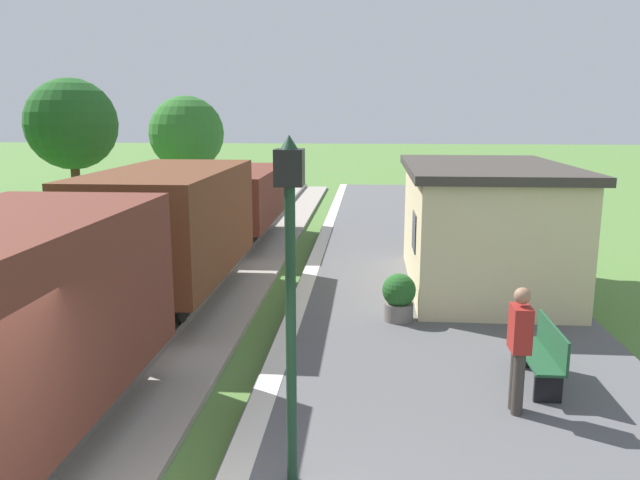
{
  "coord_description": "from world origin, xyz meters",
  "views": [
    {
      "loc": [
        1.84,
        -4.39,
        4.17
      ],
      "look_at": [
        0.69,
        10.04,
        1.2
      ],
      "focal_mm": 35.26,
      "sensor_mm": 36.0,
      "label": 1
    }
  ],
  "objects_px": {
    "bench_near_hut": "(543,354)",
    "bench_down_platform": "(456,232)",
    "person_waiting": "(519,345)",
    "tree_field_distant": "(187,134)",
    "freight_train": "(163,239)",
    "tree_field_left": "(72,125)",
    "lamp_post_near": "(290,250)",
    "potted_planter": "(399,296)",
    "station_hut": "(482,225)"
  },
  "relations": [
    {
      "from": "freight_train",
      "to": "bench_down_platform",
      "type": "xyz_separation_m",
      "value": [
        6.79,
        5.94,
        -0.88
      ]
    },
    {
      "from": "bench_near_hut",
      "to": "person_waiting",
      "type": "distance_m",
      "value": 1.17
    },
    {
      "from": "station_hut",
      "to": "potted_planter",
      "type": "distance_m",
      "value": 3.46
    },
    {
      "from": "freight_train",
      "to": "tree_field_left",
      "type": "xyz_separation_m",
      "value": [
        -5.09,
        6.88,
        2.17
      ]
    },
    {
      "from": "potted_planter",
      "to": "tree_field_left",
      "type": "height_order",
      "value": "tree_field_left"
    },
    {
      "from": "freight_train",
      "to": "bench_down_platform",
      "type": "height_order",
      "value": "freight_train"
    },
    {
      "from": "bench_near_hut",
      "to": "potted_planter",
      "type": "height_order",
      "value": "potted_planter"
    },
    {
      "from": "potted_planter",
      "to": "tree_field_left",
      "type": "distance_m",
      "value": 12.92
    },
    {
      "from": "tree_field_left",
      "to": "tree_field_distant",
      "type": "distance_m",
      "value": 8.21
    },
    {
      "from": "freight_train",
      "to": "tree_field_left",
      "type": "relative_size",
      "value": 3.72
    },
    {
      "from": "lamp_post_near",
      "to": "tree_field_distant",
      "type": "bearing_deg",
      "value": 108.9
    },
    {
      "from": "person_waiting",
      "to": "tree_field_left",
      "type": "xyz_separation_m",
      "value": [
        -11.31,
        11.34,
        2.58
      ]
    },
    {
      "from": "station_hut",
      "to": "tree_field_distant",
      "type": "xyz_separation_m",
      "value": [
        -10.62,
        13.11,
        1.57
      ]
    },
    {
      "from": "lamp_post_near",
      "to": "bench_down_platform",
      "type": "bearing_deg",
      "value": 74.7
    },
    {
      "from": "person_waiting",
      "to": "tree_field_distant",
      "type": "height_order",
      "value": "tree_field_distant"
    },
    {
      "from": "bench_near_hut",
      "to": "bench_down_platform",
      "type": "height_order",
      "value": "same"
    },
    {
      "from": "bench_near_hut",
      "to": "lamp_post_near",
      "type": "height_order",
      "value": "lamp_post_near"
    },
    {
      "from": "station_hut",
      "to": "lamp_post_near",
      "type": "bearing_deg",
      "value": -112.38
    },
    {
      "from": "station_hut",
      "to": "person_waiting",
      "type": "xyz_separation_m",
      "value": [
        -0.58,
        -6.32,
        -0.47
      ]
    },
    {
      "from": "tree_field_distant",
      "to": "lamp_post_near",
      "type": "bearing_deg",
      "value": -71.1
    },
    {
      "from": "person_waiting",
      "to": "tree_field_left",
      "type": "height_order",
      "value": "tree_field_left"
    },
    {
      "from": "station_hut",
      "to": "bench_near_hut",
      "type": "height_order",
      "value": "station_hut"
    },
    {
      "from": "bench_near_hut",
      "to": "person_waiting",
      "type": "relative_size",
      "value": 0.88
    },
    {
      "from": "bench_near_hut",
      "to": "bench_down_platform",
      "type": "bearing_deg",
      "value": 90.0
    },
    {
      "from": "person_waiting",
      "to": "tree_field_distant",
      "type": "bearing_deg",
      "value": -63.16
    },
    {
      "from": "freight_train",
      "to": "lamp_post_near",
      "type": "distance_m",
      "value": 7.26
    },
    {
      "from": "tree_field_left",
      "to": "tree_field_distant",
      "type": "xyz_separation_m",
      "value": [
        1.27,
        8.1,
        -0.54
      ]
    },
    {
      "from": "bench_down_platform",
      "to": "tree_field_left",
      "type": "distance_m",
      "value": 12.3
    },
    {
      "from": "bench_down_platform",
      "to": "person_waiting",
      "type": "distance_m",
      "value": 10.42
    },
    {
      "from": "station_hut",
      "to": "tree_field_distant",
      "type": "bearing_deg",
      "value": 129.01
    },
    {
      "from": "freight_train",
      "to": "potted_planter",
      "type": "bearing_deg",
      "value": -9.64
    },
    {
      "from": "station_hut",
      "to": "potted_planter",
      "type": "relative_size",
      "value": 6.33
    },
    {
      "from": "station_hut",
      "to": "tree_field_distant",
      "type": "distance_m",
      "value": 16.95
    },
    {
      "from": "station_hut",
      "to": "potted_planter",
      "type": "xyz_separation_m",
      "value": [
        -1.98,
        -2.69,
        -0.93
      ]
    },
    {
      "from": "tree_field_distant",
      "to": "bench_near_hut",
      "type": "bearing_deg",
      "value": -60.2
    },
    {
      "from": "freight_train",
      "to": "station_hut",
      "type": "relative_size",
      "value": 3.34
    },
    {
      "from": "bench_near_hut",
      "to": "potted_planter",
      "type": "xyz_separation_m",
      "value": [
        -1.97,
        2.73,
        0.0
      ]
    },
    {
      "from": "bench_near_hut",
      "to": "tree_field_distant",
      "type": "bearing_deg",
      "value": 119.8
    },
    {
      "from": "person_waiting",
      "to": "freight_train",
      "type": "bearing_deg",
      "value": -36.12
    },
    {
      "from": "person_waiting",
      "to": "lamp_post_near",
      "type": "relative_size",
      "value": 0.46
    },
    {
      "from": "station_hut",
      "to": "person_waiting",
      "type": "height_order",
      "value": "station_hut"
    },
    {
      "from": "freight_train",
      "to": "bench_near_hut",
      "type": "distance_m",
      "value": 7.71
    },
    {
      "from": "person_waiting",
      "to": "bench_down_platform",
      "type": "bearing_deg",
      "value": -93.64
    },
    {
      "from": "station_hut",
      "to": "bench_near_hut",
      "type": "xyz_separation_m",
      "value": [
        -0.01,
        -5.41,
        -0.93
      ]
    },
    {
      "from": "potted_planter",
      "to": "tree_field_left",
      "type": "bearing_deg",
      "value": 142.17
    },
    {
      "from": "freight_train",
      "to": "lamp_post_near",
      "type": "bearing_deg",
      "value": -61.17
    },
    {
      "from": "bench_down_platform",
      "to": "lamp_post_near",
      "type": "relative_size",
      "value": 0.41
    },
    {
      "from": "freight_train",
      "to": "bench_down_platform",
      "type": "distance_m",
      "value": 9.06
    },
    {
      "from": "freight_train",
      "to": "bench_near_hut",
      "type": "xyz_separation_m",
      "value": [
        6.79,
        -3.55,
        -0.88
      ]
    },
    {
      "from": "bench_near_hut",
      "to": "tree_field_left",
      "type": "xyz_separation_m",
      "value": [
        -11.88,
        10.43,
        3.05
      ]
    }
  ]
}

